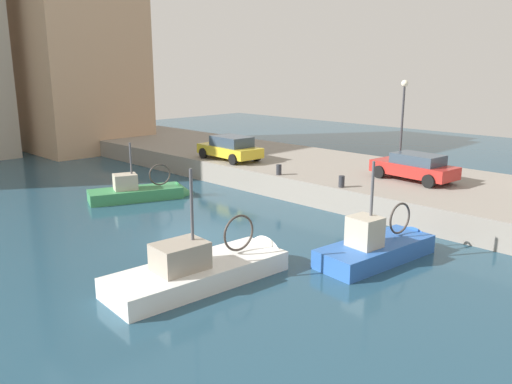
% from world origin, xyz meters
% --- Properties ---
extents(water_surface, '(80.00, 80.00, 0.00)m').
position_xyz_m(water_surface, '(0.00, 0.00, 0.00)').
color(water_surface, navy).
rests_on(water_surface, ground).
extents(quay_wall, '(9.00, 56.00, 1.20)m').
position_xyz_m(quay_wall, '(11.50, 0.00, 0.60)').
color(quay_wall, gray).
rests_on(quay_wall, ground).
extents(fishing_boat_blue, '(5.65, 2.40, 4.42)m').
position_xyz_m(fishing_boat_blue, '(3.44, -6.66, 0.12)').
color(fishing_boat_blue, '#2D60B7').
rests_on(fishing_boat_blue, ground).
extents(fishing_boat_green, '(5.67, 3.42, 3.71)m').
position_xyz_m(fishing_boat_green, '(2.09, 6.77, 0.11)').
color(fishing_boat_green, '#388951').
rests_on(fishing_boat_green, ground).
extents(fishing_boat_white, '(6.88, 2.72, 4.70)m').
position_xyz_m(fishing_boat_white, '(-2.22, -3.76, 0.11)').
color(fishing_boat_white, white).
rests_on(fishing_boat_white, ground).
extents(parked_car_yellow, '(2.21, 4.33, 1.45)m').
position_xyz_m(parked_car_yellow, '(8.51, 7.07, 1.94)').
color(parked_car_yellow, gold).
rests_on(parked_car_yellow, quay_wall).
extents(parked_car_red, '(2.23, 4.31, 1.36)m').
position_xyz_m(parked_car_red, '(11.09, -3.68, 1.90)').
color(parked_car_red, red).
rests_on(parked_car_red, quay_wall).
extents(mooring_bollard_south, '(0.28, 0.28, 0.55)m').
position_xyz_m(mooring_bollard_south, '(7.35, -2.00, 1.48)').
color(mooring_bollard_south, '#2D2D33').
rests_on(mooring_bollard_south, quay_wall).
extents(mooring_bollard_mid, '(0.28, 0.28, 0.55)m').
position_xyz_m(mooring_bollard_mid, '(7.35, 2.00, 1.48)').
color(mooring_bollard_mid, '#2D2D33').
rests_on(mooring_bollard_mid, quay_wall).
extents(quay_streetlamp, '(0.36, 0.36, 4.83)m').
position_xyz_m(quay_streetlamp, '(13.00, -1.76, 4.45)').
color(quay_streetlamp, '#38383D').
rests_on(quay_streetlamp, quay_wall).
extents(waterfront_building_central, '(8.83, 8.15, 18.29)m').
position_xyz_m(waterfront_building_central, '(7.89, 24.13, 9.17)').
color(waterfront_building_central, tan).
rests_on(waterfront_building_central, ground).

